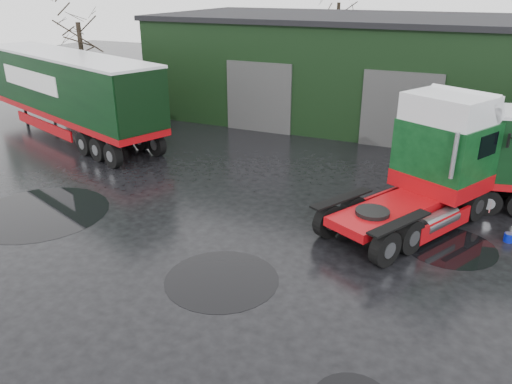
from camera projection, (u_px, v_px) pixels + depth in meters
ground at (253, 264)px, 15.59m from camera, size 100.00×100.00×0.00m
warehouse at (419, 71)px, 30.42m from camera, size 32.40×12.40×6.30m
hero_tractor at (410, 167)px, 17.02m from camera, size 6.24×8.07×4.63m
trailer_left at (69, 96)px, 27.77m from camera, size 15.09×8.02×4.64m
wash_bucket at (509, 238)px, 16.90m from camera, size 0.40×0.40×0.30m
tree_left at (82, 51)px, 30.46m from camera, size 4.40×4.40×8.50m
tree_back_a at (337, 27)px, 41.24m from camera, size 4.40×4.40×9.50m
puddle_0 at (222, 280)px, 14.78m from camera, size 3.41×3.41×0.01m
puddle_1 at (449, 247)px, 16.62m from camera, size 3.05×3.05×0.01m
puddle_2 at (40, 213)px, 19.07m from camera, size 5.12×5.12×0.01m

